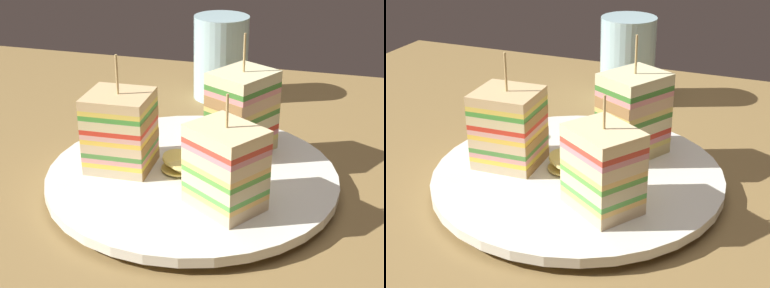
{
  "view_description": "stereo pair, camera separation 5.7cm",
  "coord_description": "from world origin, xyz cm",
  "views": [
    {
      "loc": [
        -13.81,
        49.36,
        29.04
      ],
      "look_at": [
        0.0,
        0.0,
        4.76
      ],
      "focal_mm": 53.94,
      "sensor_mm": 36.0,
      "label": 1
    },
    {
      "loc": [
        -19.17,
        47.54,
        29.04
      ],
      "look_at": [
        0.0,
        0.0,
        4.76
      ],
      "focal_mm": 53.94,
      "sensor_mm": 36.0,
      "label": 2
    }
  ],
  "objects": [
    {
      "name": "ground_plane",
      "position": [
        0.0,
        0.0,
        -0.9
      ],
      "size": [
        98.28,
        81.69,
        1.8
      ],
      "primitive_type": "cube",
      "color": "olive"
    },
    {
      "name": "plate",
      "position": [
        0.0,
        0.0,
        1.07
      ],
      "size": [
        29.13,
        29.13,
        1.76
      ],
      "color": "white",
      "rests_on": "ground_plane"
    },
    {
      "name": "sandwich_wedge_0",
      "position": [
        -3.72,
        -6.19,
        6.14
      ],
      "size": [
        7.6,
        8.01,
        12.8
      ],
      "rotation": [
        0.0,
        0.0,
        7.35
      ],
      "color": "#DDC67E",
      "rests_on": "plate"
    },
    {
      "name": "sandwich_wedge_1",
      "position": [
        7.18,
        0.81,
        5.66
      ],
      "size": [
        6.49,
        5.99,
        11.73
      ],
      "rotation": [
        0.0,
        0.0,
        9.46
      ],
      "color": "beige",
      "rests_on": "plate"
    },
    {
      "name": "sandwich_wedge_2",
      "position": [
        -4.58,
        5.58,
        5.59
      ],
      "size": [
        7.92,
        7.53,
        10.71
      ],
      "rotation": [
        0.0,
        0.0,
        11.98
      ],
      "color": "beige",
      "rests_on": "plate"
    },
    {
      "name": "chip_pile",
      "position": [
        0.19,
        0.18,
        2.88
      ],
      "size": [
        7.51,
        6.48,
        2.71
      ],
      "color": "#EAD474",
      "rests_on": "plate"
    },
    {
      "name": "salad_garnish",
      "position": [
        9.28,
        -3.8,
        2.41
      ],
      "size": [
        5.98,
        6.75,
        1.5
      ],
      "color": "#569735",
      "rests_on": "plate"
    },
    {
      "name": "drinking_glass",
      "position": [
        3.13,
        -26.04,
        4.93
      ],
      "size": [
        7.56,
        7.56,
        11.48
      ],
      "color": "#AED8DF",
      "rests_on": "ground_plane"
    }
  ]
}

